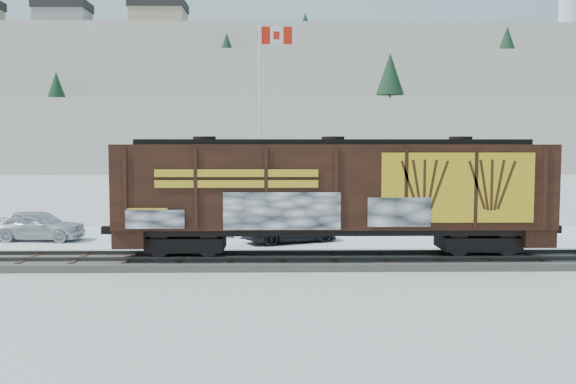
{
  "coord_description": "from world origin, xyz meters",
  "views": [
    {
      "loc": [
        1.75,
        -25.19,
        4.75
      ],
      "look_at": [
        2.24,
        3.0,
        2.65
      ],
      "focal_mm": 40.0,
      "sensor_mm": 36.0,
      "label": 1
    }
  ],
  "objects_px": {
    "car_dark": "(290,228)",
    "car_white": "(222,222)",
    "car_silver": "(38,225)",
    "flagpole": "(262,152)",
    "hopper_railcar": "(333,190)"
  },
  "relations": [
    {
      "from": "hopper_railcar",
      "to": "flagpole",
      "type": "relative_size",
      "value": 1.44
    },
    {
      "from": "hopper_railcar",
      "to": "car_white",
      "type": "xyz_separation_m",
      "value": [
        -5.03,
        7.8,
        -2.17
      ]
    },
    {
      "from": "hopper_railcar",
      "to": "car_silver",
      "type": "distance_m",
      "value": 15.45
    },
    {
      "from": "car_silver",
      "to": "car_white",
      "type": "height_order",
      "value": "car_silver"
    },
    {
      "from": "flagpole",
      "to": "hopper_railcar",
      "type": "bearing_deg",
      "value": -75.75
    },
    {
      "from": "hopper_railcar",
      "to": "flagpole",
      "type": "height_order",
      "value": "flagpole"
    },
    {
      "from": "hopper_railcar",
      "to": "car_dark",
      "type": "bearing_deg",
      "value": 105.87
    },
    {
      "from": "car_dark",
      "to": "flagpole",
      "type": "bearing_deg",
      "value": -10.91
    },
    {
      "from": "car_white",
      "to": "car_dark",
      "type": "bearing_deg",
      "value": -98.9
    },
    {
      "from": "car_silver",
      "to": "car_white",
      "type": "distance_m",
      "value": 9.05
    },
    {
      "from": "car_white",
      "to": "car_dark",
      "type": "distance_m",
      "value": 4.09
    },
    {
      "from": "car_dark",
      "to": "car_white",
      "type": "bearing_deg",
      "value": 33.54
    },
    {
      "from": "hopper_railcar",
      "to": "car_white",
      "type": "height_order",
      "value": "hopper_railcar"
    },
    {
      "from": "flagpole",
      "to": "car_dark",
      "type": "distance_m",
      "value": 7.53
    },
    {
      "from": "hopper_railcar",
      "to": "car_silver",
      "type": "height_order",
      "value": "hopper_railcar"
    }
  ]
}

